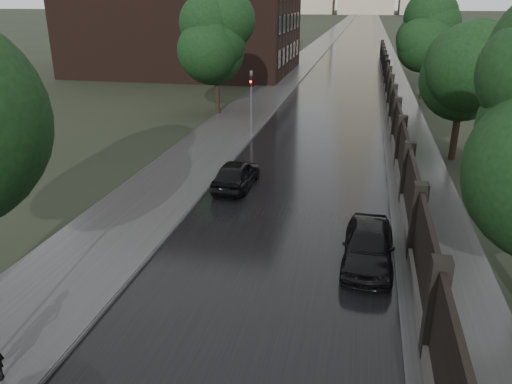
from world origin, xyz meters
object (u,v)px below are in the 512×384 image
(tree_right_b, at_px, (465,66))
(traffic_light, at_px, (251,97))
(car_right_near, at_px, (368,245))
(tree_left_far, at_px, (216,42))
(hatchback_left, at_px, (236,174))
(tree_right_c, at_px, (428,39))

(tree_right_b, distance_m, traffic_light, 12.44)
(tree_right_b, xyz_separation_m, car_right_near, (-4.40, -12.66, -4.27))
(tree_right_b, bearing_deg, tree_left_far, 152.70)
(tree_right_b, relative_size, car_right_near, 1.75)
(tree_right_b, xyz_separation_m, hatchback_left, (-10.34, -6.64, -4.30))
(tree_left_far, height_order, tree_right_b, tree_left_far)
(tree_left_far, bearing_deg, car_right_near, -61.74)
(tree_right_c, bearing_deg, traffic_light, -128.18)
(traffic_light, xyz_separation_m, hatchback_left, (1.46, -9.64, -1.74))
(traffic_light, height_order, hatchback_left, traffic_light)
(hatchback_left, relative_size, car_right_near, 0.96)
(tree_left_far, xyz_separation_m, tree_right_b, (15.50, -8.00, -0.29))
(tree_right_b, xyz_separation_m, traffic_light, (-11.80, 2.99, -2.55))
(tree_left_far, xyz_separation_m, tree_right_c, (15.50, 10.00, -0.29))
(hatchback_left, height_order, car_right_near, car_right_near)
(tree_left_far, relative_size, tree_right_b, 1.05)
(tree_right_b, relative_size, hatchback_left, 1.83)
(tree_left_far, xyz_separation_m, hatchback_left, (5.16, -14.64, -4.59))
(tree_left_far, bearing_deg, hatchback_left, -70.59)
(tree_right_c, height_order, car_right_near, tree_right_c)
(hatchback_left, xyz_separation_m, car_right_near, (5.95, -6.02, 0.03))
(tree_right_b, bearing_deg, tree_right_c, 90.00)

